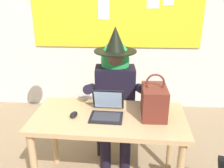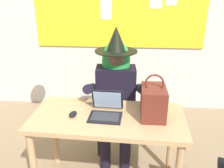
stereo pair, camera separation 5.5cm
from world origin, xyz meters
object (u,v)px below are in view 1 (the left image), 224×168
(desk_main, at_px, (108,127))
(handbag, at_px, (154,102))
(chair_at_desk, at_px, (115,105))
(laptop, at_px, (107,110))
(person_costumed, at_px, (115,86))
(computer_mouse, at_px, (74,115))

(desk_main, xyz_separation_m, handbag, (0.38, 0.02, 0.24))
(chair_at_desk, bearing_deg, desk_main, -1.58)
(laptop, bearing_deg, person_costumed, 88.04)
(chair_at_desk, distance_m, laptop, 0.73)
(computer_mouse, xyz_separation_m, handbag, (0.67, 0.05, 0.12))
(chair_at_desk, xyz_separation_m, computer_mouse, (-0.32, -0.71, 0.25))
(desk_main, distance_m, handbag, 0.45)
(person_costumed, height_order, handbag, person_costumed)
(desk_main, height_order, laptop, laptop)
(chair_at_desk, distance_m, person_costumed, 0.31)
(desk_main, xyz_separation_m, laptop, (-0.01, 0.01, 0.15))
(desk_main, height_order, computer_mouse, computer_mouse)
(person_costumed, relative_size, computer_mouse, 13.54)
(desk_main, relative_size, chair_at_desk, 1.46)
(person_costumed, distance_m, computer_mouse, 0.67)
(person_costumed, bearing_deg, computer_mouse, -32.20)
(chair_at_desk, bearing_deg, handbag, 29.04)
(desk_main, relative_size, laptop, 4.62)
(computer_mouse, bearing_deg, desk_main, 11.85)
(chair_at_desk, height_order, person_costumed, person_costumed)
(desk_main, bearing_deg, handbag, 3.05)
(handbag, bearing_deg, laptop, -178.53)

